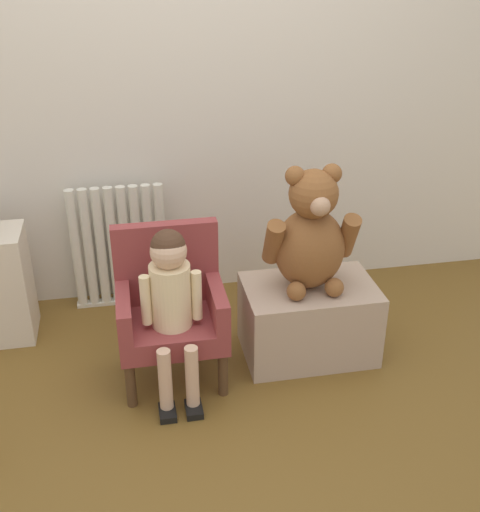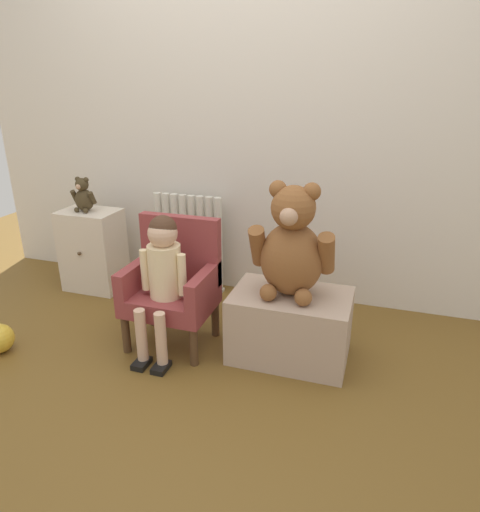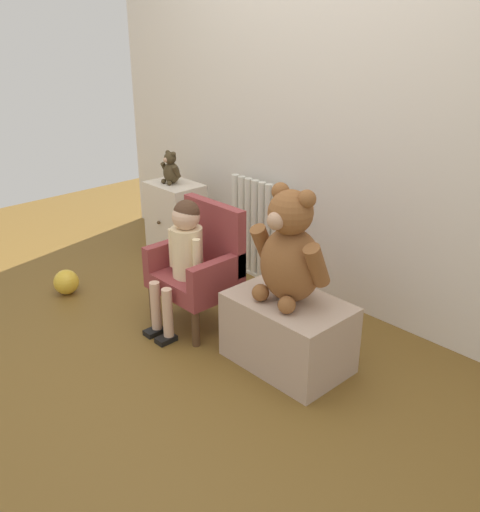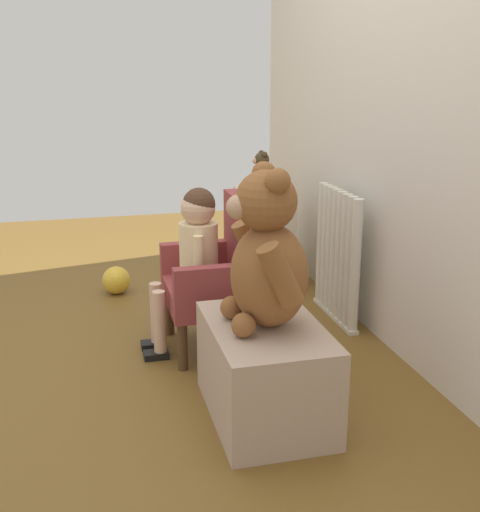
# 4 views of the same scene
# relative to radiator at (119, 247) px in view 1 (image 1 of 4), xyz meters

# --- Properties ---
(ground_plane) EXTENTS (6.00, 6.00, 0.00)m
(ground_plane) POSITION_rel_radiator_xyz_m (0.37, -1.15, -0.33)
(ground_plane) COLOR brown
(back_wall) EXTENTS (3.80, 0.05, 2.40)m
(back_wall) POSITION_rel_radiator_xyz_m (0.37, 0.13, 0.87)
(back_wall) COLOR silver
(back_wall) RESTS_ON ground_plane
(radiator) EXTENTS (0.50, 0.05, 0.66)m
(radiator) POSITION_rel_radiator_xyz_m (0.00, 0.00, 0.00)
(radiator) COLOR silver
(radiator) RESTS_ON ground_plane
(child_armchair) EXTENTS (0.45, 0.37, 0.69)m
(child_armchair) POSITION_rel_radiator_xyz_m (0.20, -0.66, 0.02)
(child_armchair) COLOR brown
(child_armchair) RESTS_ON ground_plane
(child_figure) EXTENTS (0.25, 0.35, 0.75)m
(child_figure) POSITION_rel_radiator_xyz_m (0.20, -0.77, 0.16)
(child_figure) COLOR beige
(child_figure) RESTS_ON ground_plane
(low_bench) EXTENTS (0.60, 0.39, 0.36)m
(low_bench) POSITION_rel_radiator_xyz_m (0.84, -0.62, -0.15)
(low_bench) COLOR tan
(low_bench) RESTS_ON ground_plane
(large_teddy_bear) EXTENTS (0.42, 0.29, 0.57)m
(large_teddy_bear) POSITION_rel_radiator_xyz_m (0.83, -0.62, 0.28)
(large_teddy_bear) COLOR brown
(large_teddy_bear) RESTS_ON low_bench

